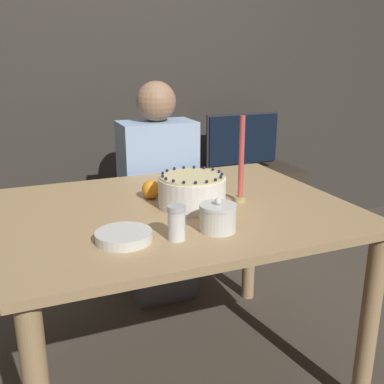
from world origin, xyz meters
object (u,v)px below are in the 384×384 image
object	(u,v)px
tv_monitor	(243,141)
sugar_shaker	(177,223)
person_man_blue_shirt	(159,206)
cake	(192,191)
sugar_bowl	(218,217)
candle	(241,166)

from	to	relation	value
tv_monitor	sugar_shaker	bearing A→B (deg)	-125.25
person_man_blue_shirt	tv_monitor	bearing A→B (deg)	-150.29
cake	tv_monitor	bearing A→B (deg)	53.69
sugar_bowl	tv_monitor	world-z (taller)	tv_monitor
cake	candle	size ratio (longest dim) A/B	0.76
cake	candle	world-z (taller)	candle
cake	sugar_shaker	world-z (taller)	cake
sugar_bowl	sugar_shaker	world-z (taller)	sugar_bowl
cake	candle	bearing A→B (deg)	-5.08
sugar_shaker	tv_monitor	size ratio (longest dim) A/B	0.21
candle	tv_monitor	world-z (taller)	candle
cake	person_man_blue_shirt	size ratio (longest dim) A/B	0.22
sugar_bowl	candle	distance (m)	0.35
sugar_bowl	person_man_blue_shirt	size ratio (longest dim) A/B	0.10
cake	tv_monitor	size ratio (longest dim) A/B	0.48
sugar_shaker	candle	bearing A→B (deg)	35.85
sugar_bowl	person_man_blue_shirt	xyz separation A→B (m)	(0.11, 1.00, -0.29)
cake	sugar_bowl	bearing A→B (deg)	-93.43
sugar_bowl	person_man_blue_shirt	bearing A→B (deg)	83.55
tv_monitor	cake	bearing A→B (deg)	-126.31
sugar_bowl	sugar_shaker	bearing A→B (deg)	-172.86
candle	tv_monitor	size ratio (longest dim) A/B	0.64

